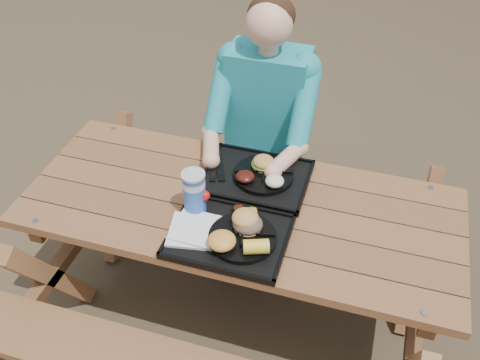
# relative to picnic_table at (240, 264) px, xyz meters

# --- Properties ---
(ground) EXTENTS (60.00, 60.00, 0.00)m
(ground) POSITION_rel_picnic_table_xyz_m (0.00, 0.00, -0.38)
(ground) COLOR #999999
(ground) RESTS_ON ground
(picnic_table) EXTENTS (1.80, 1.49, 0.75)m
(picnic_table) POSITION_rel_picnic_table_xyz_m (0.00, 0.00, 0.00)
(picnic_table) COLOR #999999
(picnic_table) RESTS_ON ground
(tray_near) EXTENTS (0.45, 0.35, 0.02)m
(tray_near) POSITION_rel_picnic_table_xyz_m (0.02, -0.20, 0.39)
(tray_near) COLOR black
(tray_near) RESTS_ON picnic_table
(tray_far) EXTENTS (0.45, 0.35, 0.02)m
(tray_far) POSITION_rel_picnic_table_xyz_m (0.02, 0.17, 0.39)
(tray_far) COLOR black
(tray_far) RESTS_ON picnic_table
(plate_near) EXTENTS (0.26, 0.26, 0.02)m
(plate_near) POSITION_rel_picnic_table_xyz_m (0.07, -0.20, 0.41)
(plate_near) COLOR black
(plate_near) RESTS_ON tray_near
(plate_far) EXTENTS (0.26, 0.26, 0.02)m
(plate_far) POSITION_rel_picnic_table_xyz_m (0.05, 0.18, 0.41)
(plate_far) COLOR black
(plate_far) RESTS_ON tray_far
(napkin_stack) EXTENTS (0.21, 0.21, 0.02)m
(napkin_stack) POSITION_rel_picnic_table_xyz_m (-0.12, -0.22, 0.41)
(napkin_stack) COLOR white
(napkin_stack) RESTS_ON tray_near
(soda_cup) EXTENTS (0.09, 0.09, 0.18)m
(soda_cup) POSITION_rel_picnic_table_xyz_m (-0.15, -0.11, 0.48)
(soda_cup) COLOR #1744B3
(soda_cup) RESTS_ON tray_near
(condiment_bbq) EXTENTS (0.05, 0.05, 0.03)m
(condiment_bbq) POSITION_rel_picnic_table_xyz_m (0.02, -0.07, 0.41)
(condiment_bbq) COLOR black
(condiment_bbq) RESTS_ON tray_near
(condiment_mustard) EXTENTS (0.05, 0.05, 0.03)m
(condiment_mustard) POSITION_rel_picnic_table_xyz_m (0.07, -0.08, 0.41)
(condiment_mustard) COLOR yellow
(condiment_mustard) RESTS_ON tray_near
(sandwich) EXTENTS (0.11, 0.11, 0.11)m
(sandwich) POSITION_rel_picnic_table_xyz_m (0.08, -0.16, 0.47)
(sandwich) COLOR #DB954D
(sandwich) RESTS_ON plate_near
(mac_cheese) EXTENTS (0.11, 0.11, 0.05)m
(mac_cheese) POSITION_rel_picnic_table_xyz_m (0.01, -0.28, 0.44)
(mac_cheese) COLOR gold
(mac_cheese) RESTS_ON plate_near
(corn_cob) EXTENTS (0.12, 0.12, 0.05)m
(corn_cob) POSITION_rel_picnic_table_xyz_m (0.14, -0.27, 0.44)
(corn_cob) COLOR yellow
(corn_cob) RESTS_ON plate_near
(cutlery_far) EXTENTS (0.10, 0.17, 0.01)m
(cutlery_far) POSITION_rel_picnic_table_xyz_m (-0.14, 0.17, 0.40)
(cutlery_far) COLOR black
(cutlery_far) RESTS_ON tray_far
(burger) EXTENTS (0.10, 0.10, 0.09)m
(burger) POSITION_rel_picnic_table_xyz_m (0.04, 0.21, 0.46)
(burger) COLOR #C48F45
(burger) RESTS_ON plate_far
(baked_beans) EXTENTS (0.08, 0.08, 0.04)m
(baked_beans) POSITION_rel_picnic_table_xyz_m (-0.01, 0.11, 0.43)
(baked_beans) COLOR #42110D
(baked_beans) RESTS_ON plate_far
(potato_salad) EXTENTS (0.08, 0.08, 0.04)m
(potato_salad) POSITION_rel_picnic_table_xyz_m (0.12, 0.11, 0.44)
(potato_salad) COLOR white
(potato_salad) RESTS_ON plate_far
(diner) EXTENTS (0.48, 0.84, 1.28)m
(diner) POSITION_rel_picnic_table_xyz_m (-0.05, 0.61, 0.27)
(diner) COLOR #1C98C4
(diner) RESTS_ON ground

